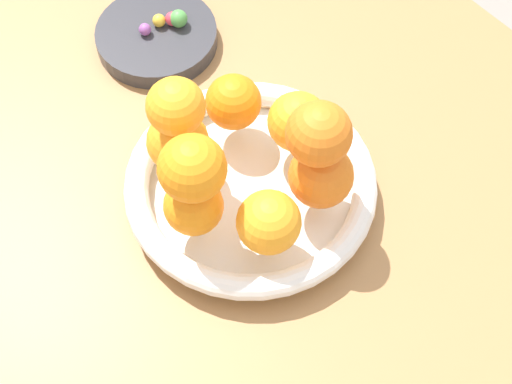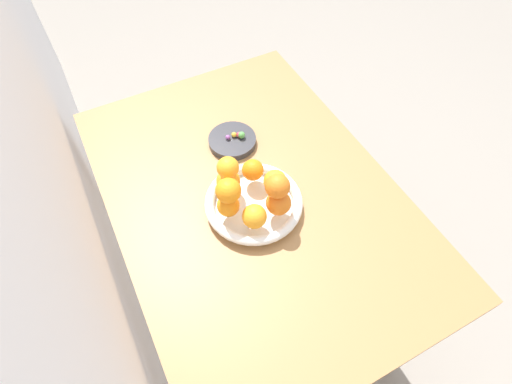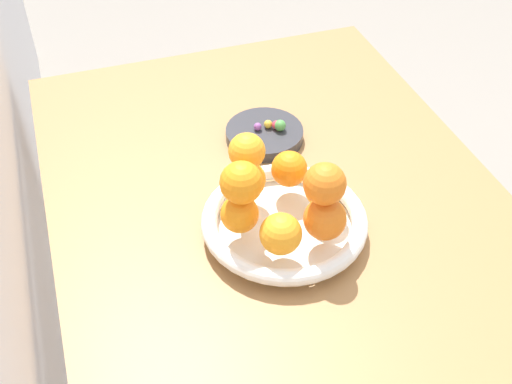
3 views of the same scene
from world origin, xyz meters
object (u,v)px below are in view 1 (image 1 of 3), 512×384
orange_8 (192,168)px  orange_7 (319,134)px  candy_dish (157,37)px  orange_1 (178,142)px  orange_5 (298,122)px  orange_2 (193,206)px  orange_4 (321,176)px  candy_ball_1 (145,29)px  candy_ball_2 (159,20)px  orange_3 (269,222)px  candy_ball_3 (172,19)px  orange_0 (233,102)px  orange_6 (176,106)px  fruit_bowl (251,186)px  candy_ball_0 (179,19)px  dining_table (241,201)px

orange_8 → orange_7: bearing=-112.8°
candy_dish → orange_1: 0.21m
orange_5 → orange_7: (-0.06, 0.03, 0.06)m
orange_2 → orange_4: (-0.05, -0.12, 0.00)m
orange_1 → orange_5: same height
candy_ball_1 → candy_ball_2: 0.02m
candy_dish → orange_5: 0.24m
orange_3 → candy_ball_3: bearing=-18.9°
candy_dish → candy_ball_3: 0.03m
orange_3 → orange_4: orange_4 is taller
orange_1 → orange_3: (-0.13, -0.01, -0.00)m
orange_0 → candy_ball_2: size_ratio=3.76×
orange_6 → candy_ball_1: (0.19, -0.08, -0.10)m
fruit_bowl → orange_5: 0.08m
orange_2 → orange_6: size_ratio=1.03×
orange_1 → candy_ball_0: 0.21m
orange_1 → orange_3: 0.13m
dining_table → candy_ball_1: (0.20, -0.02, 0.12)m
orange_0 → candy_ball_2: (0.18, -0.03, -0.04)m
dining_table → orange_7: orange_7 is taller
candy_ball_0 → candy_ball_1: (0.01, 0.04, -0.00)m
orange_7 → orange_8: 0.12m
orange_3 → orange_5: 0.12m
fruit_bowl → orange_8: (-0.01, 0.07, 0.11)m
fruit_bowl → candy_ball_1: (0.24, -0.04, 0.01)m
orange_8 → candy_ball_1: size_ratio=4.33×
orange_4 → orange_7: bearing=17.4°
orange_2 → candy_ball_0: 0.28m
candy_dish → fruit_bowl: bearing=168.2°
orange_8 → candy_dish: bearing=-26.2°
candy_dish → orange_8: bearing=153.8°
candy_ball_2 → candy_ball_3: (-0.01, -0.01, 0.00)m
candy_ball_1 → candy_ball_2: same height
orange_7 → candy_ball_0: bearing=-7.8°
orange_0 → orange_8: bearing=125.5°
orange_8 → candy_ball_2: (0.25, -0.13, -0.10)m
orange_4 → orange_8: orange_8 is taller
orange_2 → orange_8: (0.00, -0.00, 0.06)m
orange_2 → candy_ball_2: bearing=-28.1°
dining_table → orange_8: bearing=118.7°
candy_ball_2 → orange_5: bearing=-178.1°
fruit_bowl → candy_dish: fruit_bowl is taller
fruit_bowl → orange_7: size_ratio=4.20×
orange_3 → candy_dish: bearing=-14.9°
candy_dish → orange_8: orange_8 is taller
orange_6 → orange_8: 0.07m
orange_4 → orange_1: bearing=34.5°
candy_ball_2 → orange_0: bearing=171.5°
candy_dish → candy_ball_1: bearing=76.2°
dining_table → orange_1: (0.02, 0.06, 0.16)m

